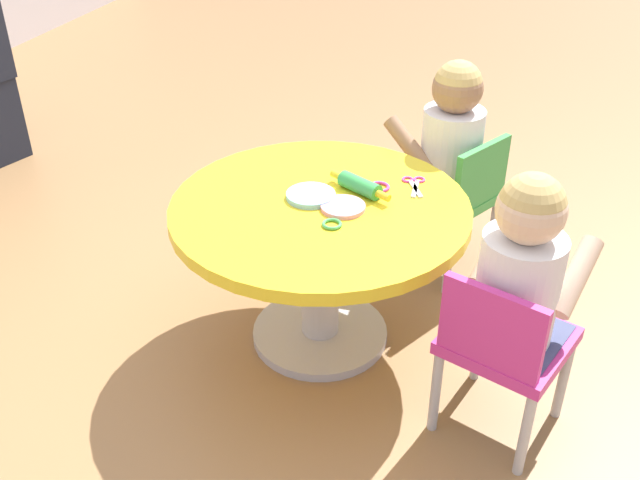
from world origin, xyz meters
TOP-DOWN VIEW (x-y plane):
  - ground_plane at (0.00, 0.00)m, footprint 10.00×10.00m
  - craft_table at (0.00, 0.00)m, footprint 0.89×0.89m
  - child_chair_left at (-0.24, -0.58)m, footprint 0.38×0.38m
  - seated_child_left at (-0.20, -0.59)m, footprint 0.42×0.37m
  - child_chair_right at (0.53, -0.33)m, footprint 0.41×0.41m
  - seated_child_right at (0.55, -0.30)m, footprint 0.40×0.43m
  - rolling_pin at (0.10, -0.09)m, footprint 0.13×0.21m
  - craft_scissors at (0.20, -0.24)m, footprint 0.14×0.09m
  - playdough_blob_0 at (0.03, 0.04)m, footprint 0.15×0.15m
  - playdough_blob_1 at (-0.01, -0.07)m, footprint 0.13×0.13m
  - cookie_cutter_0 at (0.15, -0.14)m, footprint 0.07×0.07m
  - cookie_cutter_1 at (-0.11, -0.07)m, footprint 0.06×0.06m

SIDE VIEW (x-z plane):
  - ground_plane at x=0.00m, z-range 0.00..0.00m
  - child_chair_left at x=-0.24m, z-range 0.04..0.57m
  - child_chair_right at x=0.53m, z-range 0.04..0.57m
  - craft_table at x=0.00m, z-range 0.13..0.63m
  - craft_scissors at x=0.20m, z-range 0.50..0.51m
  - cookie_cutter_0 at x=0.15m, z-range 0.50..0.51m
  - cookie_cutter_1 at x=-0.11m, z-range 0.50..0.51m
  - playdough_blob_1 at x=-0.01m, z-range 0.50..0.51m
  - playdough_blob_0 at x=0.03m, z-range 0.50..0.52m
  - rolling_pin at x=0.10m, z-range 0.50..0.55m
  - seated_child_left at x=-0.20m, z-range 0.28..0.79m
  - seated_child_right at x=0.55m, z-range 0.28..0.79m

